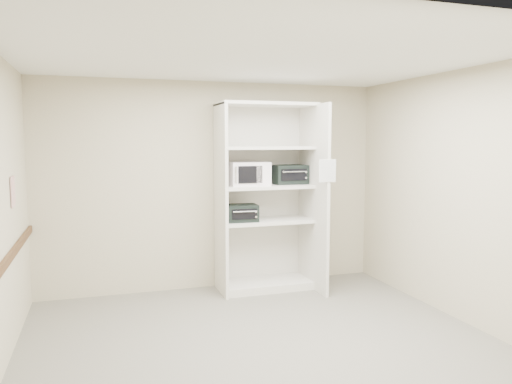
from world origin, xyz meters
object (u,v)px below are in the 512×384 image
object	(u,v)px
shelving_unit	(269,203)
microwave	(248,174)
toaster_oven_upper	(289,174)
toaster_oven_lower	(242,213)

from	to	relation	value
shelving_unit	microwave	size ratio (longest dim) A/B	4.84
microwave	toaster_oven_upper	xyz separation A→B (m)	(0.57, 0.04, -0.02)
microwave	toaster_oven_lower	xyz separation A→B (m)	(-0.11, -0.08, -0.49)
toaster_oven_upper	toaster_oven_lower	size ratio (longest dim) A/B	1.14
shelving_unit	toaster_oven_upper	distance (m)	0.48
shelving_unit	microwave	world-z (taller)	shelving_unit
toaster_oven_upper	microwave	bearing A→B (deg)	-178.12
shelving_unit	toaster_oven_lower	size ratio (longest dim) A/B	6.31
shelving_unit	toaster_oven_lower	world-z (taller)	shelving_unit
shelving_unit	toaster_oven_upper	bearing A→B (deg)	10.72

